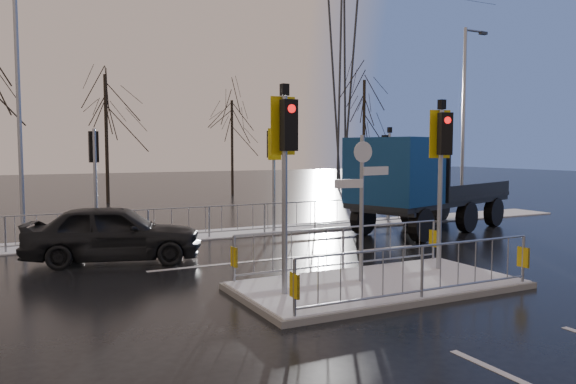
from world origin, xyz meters
name	(u,v)px	position (x,y,z in m)	size (l,w,h in m)	color
ground	(378,288)	(0.00, 0.00, 0.00)	(120.00, 120.00, 0.00)	black
snow_verge	(231,233)	(0.00, 8.60, 0.02)	(30.00, 2.00, 0.04)	white
lane_markings	(388,292)	(0.00, -0.33, 0.00)	(8.00, 11.38, 0.01)	silver
traffic_island	(378,270)	(-0.01, 0.01, 0.39)	(6.00, 3.04, 4.15)	slate
far_kerb_fixtures	(244,205)	(0.29, 8.09, 1.02)	(18.00, 0.65, 3.83)	#8D939A
car_far_lane	(114,233)	(-4.47, 5.37, 0.76)	(1.79, 4.44, 1.51)	black
flatbed_truck	(410,183)	(5.38, 5.62, 1.75)	(7.56, 4.73, 3.30)	black
tree_far_a	(106,113)	(-2.00, 22.00, 4.82)	(3.75, 3.75, 7.08)	black
tree_far_b	(232,129)	(6.00, 24.00, 4.18)	(3.25, 3.25, 6.14)	black
tree_far_c	(364,114)	(14.00, 21.00, 5.15)	(4.00, 4.00, 7.55)	black
street_lamp_right	(465,114)	(10.57, 8.50, 4.39)	(1.25, 0.18, 8.00)	#8D939A
street_lamp_left	(21,97)	(-6.43, 9.50, 4.49)	(1.25, 0.18, 8.20)	#8D939A
pylon_wires	(331,48)	(16.88, 30.00, 11.03)	(70.00, 2.38, 19.97)	#2D3033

